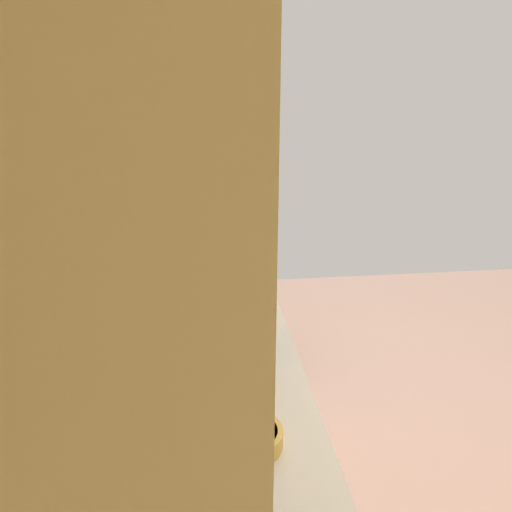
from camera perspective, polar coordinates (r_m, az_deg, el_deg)
The scene contains 7 objects.
ground_plane at distance 2.75m, azimuth 25.34°, elevation -26.03°, with size 5.83×5.83×0.00m, color brown.
wall_back at distance 1.68m, azimuth -18.73°, elevation 1.71°, with size 3.76×0.12×2.80m, color #E7CD82.
upper_cabinets at distance 1.16m, azimuth -14.15°, elevation 19.98°, with size 1.93×0.33×0.75m.
oven_range at distance 3.21m, azimuth -5.38°, elevation -6.66°, with size 0.67×0.69×1.10m.
microwave at distance 1.84m, azimuth -6.07°, elevation -7.43°, with size 0.44×0.33×0.27m.
bowl at distance 1.40m, azimuth -0.39°, elevation -22.18°, with size 0.18×0.18×0.06m.
kettle at distance 2.34m, azimuth -3.41°, elevation -2.97°, with size 0.21×0.15×0.16m.
Camera 1 is at (-1.57, 1.25, 1.89)m, focal length 31.14 mm.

